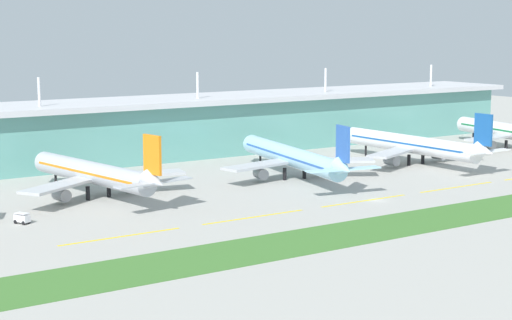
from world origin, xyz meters
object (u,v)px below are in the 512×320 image
object	(u,v)px
airliner_center	(292,157)
airliner_farthest	(511,132)
airliner_far_middle	(413,145)
baggage_cart	(22,218)
airliner_near_middle	(95,173)

from	to	relation	value
airliner_center	airliner_farthest	world-z (taller)	same
airliner_far_middle	airliner_farthest	bearing A→B (deg)	5.81
baggage_cart	airliner_farthest	bearing A→B (deg)	5.59
airliner_center	airliner_far_middle	bearing A→B (deg)	-0.31
airliner_near_middle	airliner_center	xyz separation A→B (m)	(59.80, -5.48, 0.01)
airliner_farthest	airliner_far_middle	bearing A→B (deg)	-174.19
airliner_far_middle	airliner_near_middle	bearing A→B (deg)	176.96
airliner_near_middle	airliner_center	size ratio (longest dim) A/B	0.86
airliner_near_middle	airliner_farthest	size ratio (longest dim) A/B	0.95
airliner_far_middle	baggage_cart	distance (m)	134.63
airliner_center	airliner_near_middle	bearing A→B (deg)	174.76
airliner_center	airliner_far_middle	size ratio (longest dim) A/B	1.05
airliner_far_middle	baggage_cart	size ratio (longest dim) A/B	16.54
airliner_near_middle	airliner_far_middle	xyz separation A→B (m)	(108.29, -5.74, 0.01)
airliner_far_middle	airliner_farthest	world-z (taller)	same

